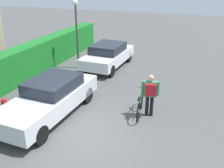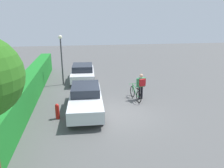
{
  "view_description": "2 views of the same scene",
  "coord_description": "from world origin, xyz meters",
  "px_view_note": "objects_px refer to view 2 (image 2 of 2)",
  "views": [
    {
      "loc": [
        -6.44,
        -3.33,
        4.88
      ],
      "look_at": [
        2.36,
        -0.06,
        0.86
      ],
      "focal_mm": 40.86,
      "sensor_mm": 36.0,
      "label": 1
    },
    {
      "loc": [
        -10.36,
        2.04,
        4.92
      ],
      "look_at": [
        1.93,
        0.1,
        1.07
      ],
      "focal_mm": 34.59,
      "sensor_mm": 36.0,
      "label": 2
    }
  ],
  "objects_px": {
    "bicycle": "(135,94)",
    "parked_car_near": "(86,98)",
    "parked_car_far": "(83,72)",
    "street_lamp": "(61,53)",
    "fire_hydrant": "(57,111)",
    "person_rider": "(141,84)"
  },
  "relations": [
    {
      "from": "bicycle",
      "to": "parked_car_near",
      "type": "bearing_deg",
      "value": 111.33
    },
    {
      "from": "parked_car_near",
      "to": "parked_car_far",
      "type": "relative_size",
      "value": 1.14
    },
    {
      "from": "bicycle",
      "to": "street_lamp",
      "type": "height_order",
      "value": "street_lamp"
    },
    {
      "from": "bicycle",
      "to": "fire_hydrant",
      "type": "bearing_deg",
      "value": 113.25
    },
    {
      "from": "parked_car_near",
      "to": "street_lamp",
      "type": "height_order",
      "value": "street_lamp"
    },
    {
      "from": "parked_car_near",
      "to": "parked_car_far",
      "type": "xyz_separation_m",
      "value": [
        5.89,
        0.0,
        -0.02
      ]
    },
    {
      "from": "bicycle",
      "to": "fire_hydrant",
      "type": "relative_size",
      "value": 2.15
    },
    {
      "from": "parked_car_far",
      "to": "street_lamp",
      "type": "relative_size",
      "value": 1.1
    },
    {
      "from": "bicycle",
      "to": "person_rider",
      "type": "height_order",
      "value": "person_rider"
    },
    {
      "from": "person_rider",
      "to": "fire_hydrant",
      "type": "height_order",
      "value": "person_rider"
    },
    {
      "from": "bicycle",
      "to": "fire_hydrant",
      "type": "distance_m",
      "value": 4.98
    },
    {
      "from": "parked_car_far",
      "to": "bicycle",
      "type": "xyz_separation_m",
      "value": [
        -4.68,
        -3.11,
        -0.33
      ]
    },
    {
      "from": "bicycle",
      "to": "street_lamp",
      "type": "xyz_separation_m",
      "value": [
        3.93,
        4.62,
        2.06
      ]
    },
    {
      "from": "person_rider",
      "to": "fire_hydrant",
      "type": "distance_m",
      "value": 5.34
    },
    {
      "from": "parked_car_far",
      "to": "bicycle",
      "type": "bearing_deg",
      "value": -146.33
    },
    {
      "from": "person_rider",
      "to": "street_lamp",
      "type": "xyz_separation_m",
      "value": [
        3.91,
        4.97,
        1.46
      ]
    },
    {
      "from": "parked_car_near",
      "to": "fire_hydrant",
      "type": "distance_m",
      "value": 1.67
    },
    {
      "from": "parked_car_far",
      "to": "bicycle",
      "type": "relative_size",
      "value": 2.34
    },
    {
      "from": "parked_car_far",
      "to": "bicycle",
      "type": "distance_m",
      "value": 5.63
    },
    {
      "from": "parked_car_near",
      "to": "fire_hydrant",
      "type": "bearing_deg",
      "value": 117.14
    },
    {
      "from": "person_rider",
      "to": "bicycle",
      "type": "bearing_deg",
      "value": 93.19
    },
    {
      "from": "parked_car_near",
      "to": "person_rider",
      "type": "xyz_separation_m",
      "value": [
        1.23,
        -3.46,
        0.26
      ]
    }
  ]
}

